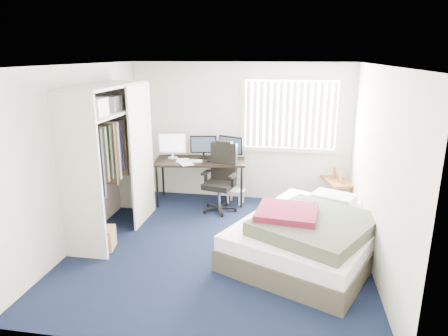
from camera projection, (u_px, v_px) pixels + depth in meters
name	position (u px, v px, depth m)	size (l,w,h in m)	color
ground	(220.00, 247.00, 5.66)	(4.20, 4.20, 0.00)	black
room_shell	(219.00, 143.00, 5.24)	(4.20, 4.20, 4.20)	silver
window_assembly	(290.00, 115.00, 7.01)	(1.72, 0.09, 1.32)	white
closet	(110.00, 145.00, 5.81)	(0.64, 1.84, 2.22)	beige
desk	(200.00, 158.00, 7.21)	(1.70, 0.98, 1.25)	black
office_chair	(221.00, 184.00, 6.90)	(0.68, 0.68, 1.20)	black
footstool	(235.00, 193.00, 7.27)	(0.37, 0.32, 0.26)	white
nightstand	(336.00, 183.00, 7.00)	(0.57, 0.82, 0.69)	brown
bed	(311.00, 235.00, 5.34)	(2.45, 2.72, 0.73)	#413C2F
pine_box	(99.00, 238.00, 5.57)	(0.40, 0.30, 0.30)	#A07F50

